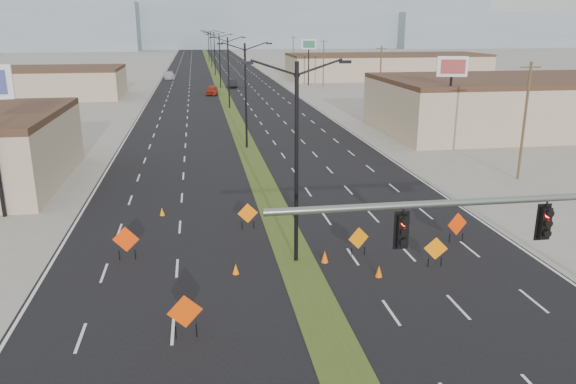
{
  "coord_description": "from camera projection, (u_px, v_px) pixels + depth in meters",
  "views": [
    {
      "loc": [
        -4.64,
        -14.15,
        11.59
      ],
      "look_at": [
        -0.14,
        13.68,
        3.2
      ],
      "focal_mm": 35.0,
      "sensor_mm": 36.0,
      "label": 1
    }
  ],
  "objects": [
    {
      "name": "utility_pole_0",
      "position": [
        525.0,
        120.0,
        42.78
      ],
      "size": [
        1.6,
        0.2,
        9.0
      ],
      "color": "#4C3823",
      "rests_on": "ground"
    },
    {
      "name": "mesa_center",
      "position": [
        277.0,
        21.0,
        303.37
      ],
      "size": [
        220.0,
        50.0,
        28.0
      ],
      "primitive_type": "cube",
      "color": "gray",
      "rests_on": "ground"
    },
    {
      "name": "streetlight_4",
      "position": [
        215.0,
        52.0,
        133.18
      ],
      "size": [
        5.15,
        0.24,
        10.02
      ],
      "color": "black",
      "rests_on": "ground"
    },
    {
      "name": "construction_sign_0",
      "position": [
        185.0,
        313.0,
        21.37
      ],
      "size": [
        1.35,
        0.25,
        1.81
      ],
      "rotation": [
        0.0,
        0.0,
        0.15
      ],
      "color": "#E73F04",
      "rests_on": "ground"
    },
    {
      "name": "construction_sign_2",
      "position": [
        248.0,
        214.0,
        32.98
      ],
      "size": [
        1.2,
        0.13,
        1.59
      ],
      "rotation": [
        0.0,
        0.0,
        0.08
      ],
      "color": "#FD6A05",
      "rests_on": "ground"
    },
    {
      "name": "median_strip",
      "position": [
        220.0,
        86.0,
        112.02
      ],
      "size": [
        2.0,
        400.0,
        0.04
      ],
      "primitive_type": "cube",
      "color": "#324819",
      "rests_on": "ground"
    },
    {
      "name": "car_mid",
      "position": [
        232.0,
        84.0,
        108.73
      ],
      "size": [
        1.73,
        4.62,
        1.51
      ],
      "primitive_type": "imported",
      "rotation": [
        0.0,
        0.0,
        0.03
      ],
      "color": "black",
      "rests_on": "ground"
    },
    {
      "name": "mesa_east",
      "position": [
        524.0,
        30.0,
        316.75
      ],
      "size": [
        160.0,
        50.0,
        18.0
      ],
      "primitive_type": "cube",
      "color": "gray",
      "rests_on": "ground"
    },
    {
      "name": "streetlight_1",
      "position": [
        246.0,
        92.0,
        53.7
      ],
      "size": [
        5.15,
        0.24,
        10.02
      ],
      "color": "black",
      "rests_on": "ground"
    },
    {
      "name": "utility_pole_2",
      "position": [
        323.0,
        62.0,
        109.01
      ],
      "size": [
        1.6,
        0.2,
        9.0
      ],
      "color": "#4C3823",
      "rests_on": "ground"
    },
    {
      "name": "cone_1",
      "position": [
        379.0,
        271.0,
        26.82
      ],
      "size": [
        0.46,
        0.46,
        0.59
      ],
      "primitive_type": "cone",
      "rotation": [
        0.0,
        0.0,
        -0.35
      ],
      "color": "#DA5E04",
      "rests_on": "ground"
    },
    {
      "name": "utility_pole_1",
      "position": [
        380.0,
        79.0,
        75.9
      ],
      "size": [
        1.6,
        0.2,
        9.0
      ],
      "color": "#4C3823",
      "rests_on": "ground"
    },
    {
      "name": "streetlight_6",
      "position": [
        209.0,
        45.0,
        186.16
      ],
      "size": [
        5.15,
        0.24,
        10.02
      ],
      "color": "black",
      "rests_on": "ground"
    },
    {
      "name": "streetlight_5",
      "position": [
        211.0,
        48.0,
        159.67
      ],
      "size": [
        5.15,
        0.24,
        10.02
      ],
      "color": "black",
      "rests_on": "ground"
    },
    {
      "name": "streetlight_3",
      "position": [
        220.0,
        59.0,
        106.69
      ],
      "size": [
        5.15,
        0.24,
        10.02
      ],
      "color": "black",
      "rests_on": "ground"
    },
    {
      "name": "car_far",
      "position": [
        169.0,
        76.0,
        125.35
      ],
      "size": [
        2.67,
        5.73,
        1.62
      ],
      "primitive_type": "imported",
      "rotation": [
        0.0,
        0.0,
        0.07
      ],
      "color": "#B5B9C0",
      "rests_on": "ground"
    },
    {
      "name": "construction_sign_4",
      "position": [
        436.0,
        250.0,
        27.82
      ],
      "size": [
        1.15,
        0.29,
        1.56
      ],
      "rotation": [
        0.0,
        0.0,
        -0.22
      ],
      "color": "orange",
      "rests_on": "ground"
    },
    {
      "name": "building_sw_far",
      "position": [
        28.0,
        84.0,
        92.29
      ],
      "size": [
        30.0,
        14.0,
        4.5
      ],
      "primitive_type": "cube",
      "color": "tan",
      "rests_on": "ground"
    },
    {
      "name": "building_se_near",
      "position": [
        538.0,
        106.0,
        64.4
      ],
      "size": [
        36.0,
        18.0,
        5.5
      ],
      "primitive_type": "cube",
      "color": "tan",
      "rests_on": "ground"
    },
    {
      "name": "cone_3",
      "position": [
        162.0,
        212.0,
        35.5
      ],
      "size": [
        0.37,
        0.37,
        0.53
      ],
      "primitive_type": "cone",
      "rotation": [
        0.0,
        0.0,
        0.17
      ],
      "color": "orange",
      "rests_on": "ground"
    },
    {
      "name": "utility_pole_3",
      "position": [
        293.0,
        54.0,
        142.13
      ],
      "size": [
        1.6,
        0.2,
        9.0
      ],
      "color": "#4C3823",
      "rests_on": "ground"
    },
    {
      "name": "streetlight_2",
      "position": [
        228.0,
        70.0,
        80.2
      ],
      "size": [
        5.15,
        0.24,
        10.02
      ],
      "color": "black",
      "rests_on": "ground"
    },
    {
      "name": "construction_sign_1",
      "position": [
        126.0,
        240.0,
        28.57
      ],
      "size": [
        1.35,
        0.2,
        1.81
      ],
      "rotation": [
        0.0,
        0.0,
        -0.12
      ],
      "color": "#F03805",
      "rests_on": "ground"
    },
    {
      "name": "construction_sign_5",
      "position": [
        457.0,
        225.0,
        30.91
      ],
      "size": [
        1.27,
        0.4,
        1.74
      ],
      "rotation": [
        0.0,
        0.0,
        0.28
      ],
      "color": "#EE3505",
      "rests_on": "ground"
    },
    {
      "name": "road_surface",
      "position": [
        220.0,
        86.0,
        112.02
      ],
      "size": [
        25.0,
        400.0,
        0.02
      ],
      "primitive_type": "cube",
      "color": "black",
      "rests_on": "ground"
    },
    {
      "name": "car_left",
      "position": [
        212.0,
        90.0,
        97.12
      ],
      "size": [
        2.35,
        4.84,
        1.59
      ],
      "primitive_type": "imported",
      "rotation": [
        0.0,
        0.0,
        -0.1
      ],
      "color": "maroon",
      "rests_on": "ground"
    },
    {
      "name": "cone_2",
      "position": [
        325.0,
        257.0,
        28.46
      ],
      "size": [
        0.43,
        0.43,
        0.63
      ],
      "primitive_type": "cone",
      "rotation": [
        0.0,
        0.0,
        -0.15
      ],
      "color": "#FF5205",
      "rests_on": "ground"
    },
    {
      "name": "cone_0",
      "position": [
        236.0,
        269.0,
        27.13
      ],
      "size": [
        0.36,
        0.36,
        0.55
      ],
      "primitive_type": "cone",
      "rotation": [
        0.0,
        0.0,
        0.11
      ],
      "color": "orange",
      "rests_on": "ground"
    },
    {
      "name": "pole_sign_east_far",
      "position": [
        309.0,
        48.0,
        110.85
      ],
      "size": [
        2.88,
        1.29,
        8.98
      ],
      "rotation": [
        0.0,
        0.0,
        -0.33
      ],
      "color": "black",
      "rests_on": "ground"
    },
    {
      "name": "construction_sign_3",
      "position": [
        359.0,
        239.0,
        29.15
      ],
      "size": [
        1.15,
        0.33,
        1.57
      ],
      "rotation": [
        0.0,
        0.0,
        0.25
      ],
      "color": "orange",
      "rests_on": "ground"
    },
    {
      "name": "streetlight_0",
      "position": [
        296.0,
        158.0,
        27.21
      ],
      "size": [
        5.15,
        0.24,
        10.02
      ],
      "color": "black",
      "rests_on": "ground"
    },
    {
      "name": "building_se_far",
      "position": [
        387.0,
        67.0,
        126.58
      ],
      "size": [
        44.0,
        16.0,
        5.0
      ],
      "primitive_type": "cube",
      "color": "tan",
      "rests_on": "ground"
    },
    {
      "name": "mesa_backdrop",
      "position": [
        147.0,
        17.0,
        311.02
      ],
      "size": [
        140.0,
        50.0,
        32.0
      ],
      "primitive_type": "cube",
      "color": "gray",
      "rests_on": "ground"
    },
    {
      "name": "pole_sign_east_near",
      "position": [
        452.0,
        74.0,
        53.67
      ],
      "size": [
        2.86,
        1.07,
        8.78
      ],
      "rotation": [
        0.0,
        0.0,
        -0.26
      ],
      "color": "black",
      "rests_on": "ground"
    }
  ]
}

